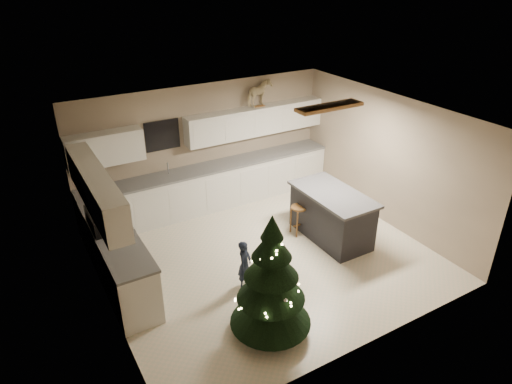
% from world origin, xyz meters
% --- Properties ---
extents(ground_plane, '(5.50, 5.50, 0.00)m').
position_xyz_m(ground_plane, '(0.00, 0.00, 0.00)').
color(ground_plane, beige).
extents(room_shell, '(5.52, 5.02, 2.61)m').
position_xyz_m(room_shell, '(0.02, 0.00, 1.75)').
color(room_shell, gray).
rests_on(room_shell, ground_plane).
extents(cabinetry, '(5.50, 3.20, 2.00)m').
position_xyz_m(cabinetry, '(-0.91, 1.65, 0.76)').
color(cabinetry, silver).
rests_on(cabinetry, ground_plane).
extents(island, '(0.90, 1.70, 0.95)m').
position_xyz_m(island, '(1.41, -0.06, 0.48)').
color(island, black).
rests_on(island, ground_plane).
extents(bar_stool, '(0.31, 0.31, 0.59)m').
position_xyz_m(bar_stool, '(0.96, 0.36, 0.44)').
color(bar_stool, brown).
rests_on(bar_stool, ground_plane).
extents(christmas_tree, '(1.20, 1.16, 1.91)m').
position_xyz_m(christmas_tree, '(-0.90, -1.60, 0.79)').
color(christmas_tree, '#3F2816').
rests_on(christmas_tree, ground_plane).
extents(toddler, '(0.36, 0.35, 0.84)m').
position_xyz_m(toddler, '(-0.72, -0.53, 0.42)').
color(toddler, black).
rests_on(toddler, ground_plane).
extents(rocking_horse, '(0.69, 0.52, 0.55)m').
position_xyz_m(rocking_horse, '(1.23, 2.33, 2.29)').
color(rocking_horse, brown).
rests_on(rocking_horse, cabinetry).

